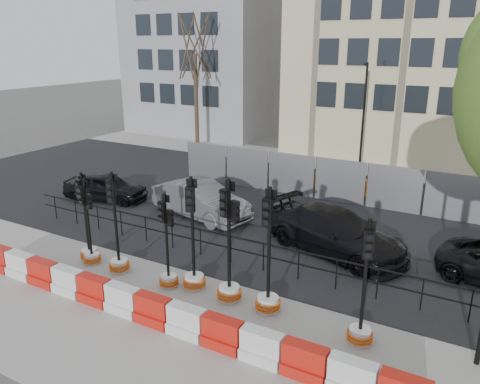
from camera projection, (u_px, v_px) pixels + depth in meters
The scene contains 22 objects.
ground at pixel (212, 278), 14.60m from camera, with size 120.00×120.00×0.00m, color #51514C.
sidewalk_near at pixel (150, 327), 12.10m from camera, with size 40.00×6.00×0.02m, color gray.
road at pixel (298, 210), 20.42m from camera, with size 40.00×14.00×0.03m, color black.
sidewalk_far at pixel (355, 165), 27.90m from camera, with size 40.00×4.00×0.02m, color gray.
building_grey at pixel (210, 42), 37.22m from camera, with size 11.00×9.06×14.00m.
building_cream at pixel (425, 9), 29.20m from camera, with size 15.00×10.06×18.00m.
kerb_railing at pixel (231, 244), 15.39m from camera, with size 18.00×0.04×1.00m.
heras_fencing at pixel (332, 182), 22.34m from camera, with size 14.33×1.72×2.00m.
lamp_post_far at pixel (363, 114), 25.84m from camera, with size 0.12×0.56×6.00m.
tree_bare_far at pixel (195, 48), 30.54m from camera, with size 2.00×2.00×9.00m.
barrier_row at pixel (154, 311), 12.16m from camera, with size 13.60×0.50×0.80m.
traffic_signal_a at pixel (88, 242), 15.66m from camera, with size 0.61×0.61×3.08m.
traffic_signal_b at pixel (90, 244), 15.35m from camera, with size 0.58×0.58×2.94m.
traffic_signal_c at pixel (118, 252), 14.82m from camera, with size 0.66×0.66×3.33m.
traffic_signal_d at pixel (168, 265), 13.89m from camera, with size 0.59×0.59×2.97m.
traffic_signal_e at pixel (194, 266), 13.80m from camera, with size 0.69×0.69×3.48m.
traffic_signal_f at pixel (229, 273), 13.09m from camera, with size 0.71×0.71×3.63m.
traffic_signal_g at pixel (268, 287), 12.60m from camera, with size 0.70×0.70×3.57m.
traffic_signal_h at pixel (361, 319), 11.27m from camera, with size 0.64×0.64×3.27m.
car_a at pixel (106, 187), 21.56m from camera, with size 4.09×2.41×1.31m, color black.
car_b at pixel (201, 200), 19.49m from camera, with size 4.81×2.55×1.51m, color #56565C.
car_c at pixel (336, 232), 16.18m from camera, with size 5.71×3.77×1.54m, color black.
Camera 1 is at (7.13, -10.99, 7.04)m, focal length 35.00 mm.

